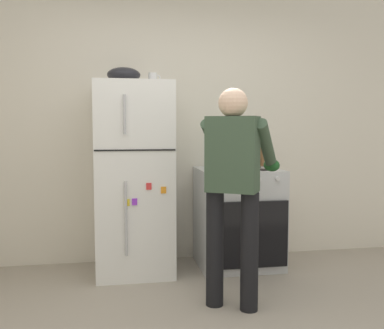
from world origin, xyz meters
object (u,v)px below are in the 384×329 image
(red_pot, at_px, (223,163))
(mixing_bowl, at_px, (124,75))
(refrigerator, at_px, (134,178))
(person_cook, at_px, (234,177))
(pepper_mill, at_px, (262,156))
(coffee_mug, at_px, (153,78))
(stove_range, at_px, (238,218))

(red_pot, xyz_separation_m, mixing_bowl, (-0.90, 0.05, 0.79))
(refrigerator, distance_m, person_cook, 1.14)
(red_pot, height_order, pepper_mill, pepper_mill)
(person_cook, xyz_separation_m, coffee_mug, (-0.50, 0.96, 0.80))
(red_pot, relative_size, mixing_bowl, 1.21)
(person_cook, height_order, coffee_mug, coffee_mug)
(stove_range, bearing_deg, mixing_bowl, 179.44)
(stove_range, relative_size, red_pot, 2.65)
(stove_range, bearing_deg, coffee_mug, 175.68)
(refrigerator, distance_m, coffee_mug, 0.93)
(person_cook, bearing_deg, refrigerator, 127.17)
(coffee_mug, bearing_deg, stove_range, -4.32)
(stove_range, distance_m, red_pot, 0.56)
(refrigerator, relative_size, person_cook, 1.07)
(red_pot, relative_size, pepper_mill, 1.88)
(stove_range, xyz_separation_m, coffee_mug, (-0.80, 0.06, 1.30))
(person_cook, bearing_deg, coffee_mug, 117.79)
(mixing_bowl, bearing_deg, person_cook, -49.76)
(person_cook, bearing_deg, mixing_bowl, 130.24)
(coffee_mug, height_order, mixing_bowl, mixing_bowl)
(stove_range, bearing_deg, red_pot, -166.08)
(stove_range, relative_size, mixing_bowl, 3.20)
(refrigerator, distance_m, mixing_bowl, 0.93)
(refrigerator, distance_m, stove_range, 1.06)
(person_cook, height_order, red_pot, person_cook)
(red_pot, bearing_deg, refrigerator, 176.54)
(red_pot, height_order, coffee_mug, coffee_mug)
(stove_range, distance_m, pepper_mill, 0.68)
(coffee_mug, relative_size, pepper_mill, 0.59)
(refrigerator, height_order, mixing_bowl, mixing_bowl)
(stove_range, relative_size, person_cook, 0.59)
(refrigerator, bearing_deg, mixing_bowl, 179.78)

